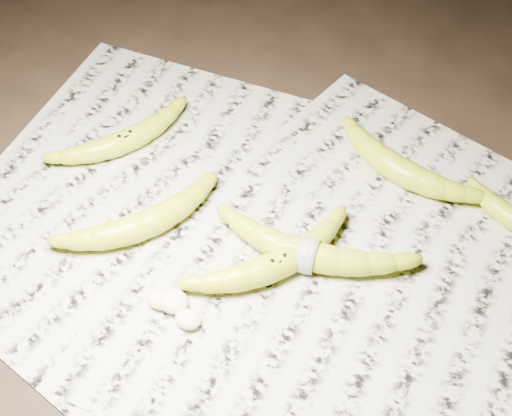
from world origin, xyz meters
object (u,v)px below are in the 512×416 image
at_px(banana_left_a, 125,139).
at_px(banana_taped, 308,253).
at_px(banana_center, 277,263).
at_px(banana_left_b, 144,223).
at_px(banana_upper_a, 399,168).

xyz_separation_m(banana_left_a, banana_taped, (0.32, -0.07, 0.00)).
xyz_separation_m(banana_left_a, banana_center, (0.29, -0.10, 0.00)).
height_order(banana_left_b, banana_taped, same).
xyz_separation_m(banana_left_b, banana_center, (0.18, 0.02, -0.00)).
xyz_separation_m(banana_left_b, banana_upper_a, (0.27, 0.24, -0.00)).
bearing_deg(banana_taped, banana_upper_a, 66.54).
height_order(banana_taped, banana_upper_a, same).
relative_size(banana_center, banana_taped, 0.88).
distance_m(banana_left_a, banana_left_b, 0.16).
bearing_deg(banana_taped, banana_left_a, 159.86).
relative_size(banana_left_a, banana_center, 0.96).
relative_size(banana_left_b, banana_center, 0.98).
distance_m(banana_left_a, banana_taped, 0.33).
bearing_deg(banana_left_b, banana_upper_a, -12.74).
relative_size(banana_left_a, banana_left_b, 0.98).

